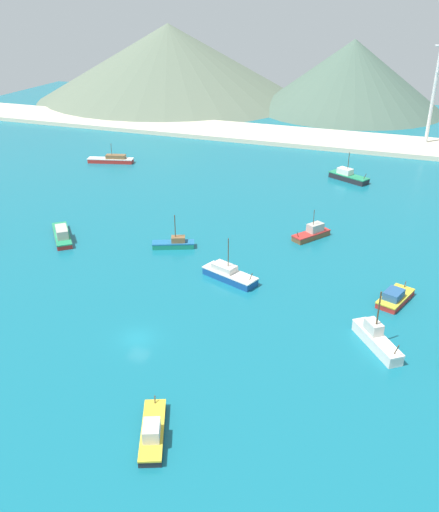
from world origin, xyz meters
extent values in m
cube|color=#146B7F|center=(0.00, 30.00, -0.25)|extent=(260.00, 280.00, 0.50)
cube|color=silver|center=(27.86, 8.28, 0.64)|extent=(6.58, 7.85, 1.28)
cube|color=white|center=(27.86, 8.28, 1.38)|extent=(6.71, 8.00, 0.20)
cube|color=beige|center=(27.22, 9.12, 2.20)|extent=(2.57, 2.76, 1.43)
cylinder|color=#4C3823|center=(30.14, 5.26, 2.18)|extent=(0.53, 0.65, 1.73)
cylinder|color=#4C3823|center=(27.51, 8.74, 5.13)|extent=(0.19, 0.19, 4.43)
cube|color=#232328|center=(15.61, 70.86, 0.56)|extent=(9.32, 6.69, 1.12)
cube|color=#238C5B|center=(15.61, 70.86, 1.22)|extent=(9.51, 6.83, 0.20)
cube|color=silver|center=(14.61, 71.39, 1.95)|extent=(3.78, 3.31, 1.25)
cylinder|color=#4C3823|center=(19.23, 68.93, 1.91)|extent=(0.63, 0.41, 1.52)
cylinder|color=#4C3823|center=(15.17, 71.09, 4.44)|extent=(0.14, 0.14, 3.75)
cube|color=#232328|center=(9.06, -14.02, 0.35)|extent=(5.01, 8.24, 0.70)
cube|color=gold|center=(9.06, -14.02, 0.80)|extent=(5.12, 8.41, 0.20)
cube|color=beige|center=(9.44, -14.95, 1.57)|extent=(2.35, 2.75, 1.35)
cylinder|color=#4C3823|center=(7.68, -10.67, 1.19)|extent=(0.28, 0.46, 0.96)
cube|color=#198466|center=(-6.71, 25.46, 0.41)|extent=(7.04, 4.44, 0.82)
cube|color=#1E669E|center=(-6.71, 25.46, 0.92)|extent=(7.18, 4.53, 0.20)
cube|color=brown|center=(-5.93, 25.80, 1.49)|extent=(2.64, 2.21, 0.94)
cylinder|color=#4C3823|center=(-6.34, 25.62, 3.87)|extent=(0.15, 0.15, 3.82)
cube|color=red|center=(29.20, 20.07, 0.38)|extent=(4.84, 7.29, 0.75)
cube|color=gold|center=(29.20, 20.07, 0.85)|extent=(4.94, 7.44, 0.20)
cube|color=#28568C|center=(28.92, 19.28, 1.50)|extent=(2.91, 3.40, 1.09)
cylinder|color=#4C3823|center=(30.21, 22.94, 1.28)|extent=(0.27, 0.49, 1.03)
cube|color=red|center=(-41.45, 64.74, 0.46)|extent=(11.21, 5.02, 0.91)
cube|color=white|center=(-41.45, 64.74, 1.01)|extent=(11.44, 5.12, 0.20)
cube|color=brown|center=(-40.12, 65.08, 1.58)|extent=(5.04, 2.88, 0.92)
cylinder|color=#4C3823|center=(-41.04, 64.84, 3.40)|extent=(0.11, 0.11, 2.73)
cube|color=brown|center=(14.02, 37.07, 0.42)|extent=(5.79, 7.10, 0.85)
cube|color=red|center=(14.02, 37.07, 0.95)|extent=(5.90, 7.24, 0.20)
cube|color=#B2ADA3|center=(14.52, 37.81, 1.76)|extent=(2.92, 3.22, 1.42)
cylinder|color=#4C3823|center=(12.24, 34.43, 1.44)|extent=(0.39, 0.50, 1.16)
cylinder|color=#4C3823|center=(14.21, 37.35, 3.78)|extent=(0.10, 0.10, 2.63)
cube|color=#14478C|center=(5.79, 18.12, 0.53)|extent=(8.94, 5.46, 1.06)
cube|color=white|center=(5.79, 18.12, 1.16)|extent=(9.12, 5.57, 0.20)
cube|color=beige|center=(4.79, 18.50, 1.71)|extent=(4.08, 3.11, 0.91)
cylinder|color=#4C3823|center=(9.39, 16.77, 1.80)|extent=(0.62, 0.33, 1.43)
cylinder|color=#4C3823|center=(5.46, 18.24, 4.40)|extent=(0.13, 0.13, 4.46)
cube|color=red|center=(-26.29, 22.29, 0.38)|extent=(8.36, 9.32, 0.76)
cube|color=#238C5B|center=(-26.29, 22.29, 0.86)|extent=(8.53, 9.51, 0.20)
cube|color=#B2ADA3|center=(-25.48, 21.32, 1.71)|extent=(3.95, 4.22, 1.50)
cube|color=beige|center=(0.00, 103.45, 0.60)|extent=(247.00, 19.89, 1.20)
cone|color=#60705B|center=(-64.13, 149.13, 13.47)|extent=(100.29, 100.29, 26.93)
cone|color=#4C6656|center=(4.13, 150.65, 11.66)|extent=(64.19, 64.19, 23.32)
cylinder|color=silver|center=(30.91, 107.51, 15.64)|extent=(0.91, 0.91, 31.28)
cylinder|color=silver|center=(30.91, 107.51, 19.39)|extent=(0.46, 2.50, 0.46)
camera|label=1|loc=(28.77, -49.16, 39.01)|focal=38.40mm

